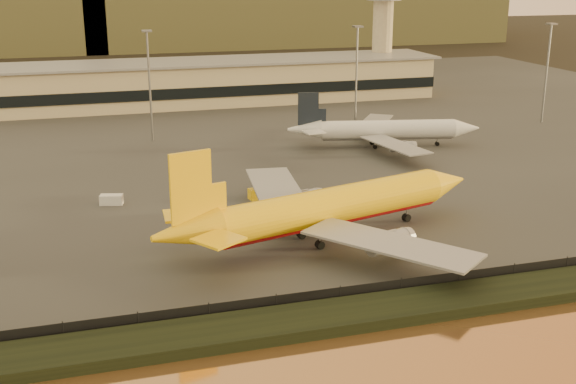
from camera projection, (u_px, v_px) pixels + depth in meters
name	position (u px, v px, depth m)	size (l,w,h in m)	color
ground	(293.00, 266.00, 98.61)	(900.00, 900.00, 0.00)	black
embankment	(336.00, 317.00, 82.85)	(320.00, 7.00, 1.40)	black
tarmac	(186.00, 126.00, 185.49)	(320.00, 220.00, 0.20)	#2D2D2D
perimeter_fence	(324.00, 298.00, 86.33)	(300.00, 0.05, 2.20)	black
terminal_building	(118.00, 86.00, 207.65)	(202.00, 25.00, 12.60)	tan
control_tower	(383.00, 24.00, 231.01)	(11.20, 11.20, 35.50)	tan
apron_light_masts	(261.00, 73.00, 166.61)	(152.20, 12.20, 25.40)	slate
dhl_cargo_jet	(327.00, 208.00, 106.28)	(54.28, 52.01, 16.43)	yellow
white_narrowbody_jet	(384.00, 130.00, 162.16)	(43.50, 41.77, 12.58)	silver
gse_vehicle_yellow	(261.00, 193.00, 126.68)	(4.20, 1.89, 1.89)	yellow
gse_vehicle_white	(111.00, 200.00, 123.38)	(3.82, 1.72, 1.72)	silver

